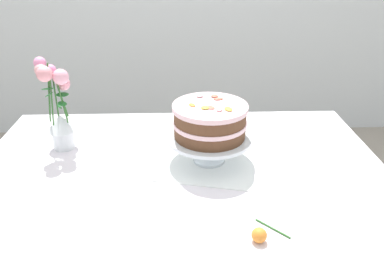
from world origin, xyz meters
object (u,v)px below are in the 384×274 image
(dining_table, at_px, (181,200))
(cake_stand, at_px, (209,140))
(flower_vase, at_px, (58,108))
(fallen_rose, at_px, (259,235))
(layer_cake, at_px, (209,120))

(dining_table, height_order, cake_stand, cake_stand)
(dining_table, bearing_deg, flower_vase, 153.52)
(dining_table, height_order, fallen_rose, fallen_rose)
(layer_cake, bearing_deg, cake_stand, -129.97)
(flower_vase, relative_size, fallen_rose, 3.24)
(cake_stand, bearing_deg, flower_vase, 167.30)
(layer_cake, distance_m, fallen_rose, 0.44)
(flower_vase, distance_m, fallen_rose, 0.83)
(cake_stand, distance_m, fallen_rose, 0.42)
(cake_stand, xyz_separation_m, flower_vase, (-0.53, 0.12, 0.08))
(dining_table, height_order, layer_cake, layer_cake)
(layer_cake, bearing_deg, dining_table, -135.66)
(cake_stand, relative_size, fallen_rose, 2.75)
(dining_table, xyz_separation_m, flower_vase, (-0.43, 0.21, 0.25))
(cake_stand, height_order, layer_cake, layer_cake)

